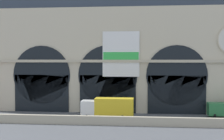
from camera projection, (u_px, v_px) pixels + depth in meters
ground_plane at (104, 118)px, 47.91m from camera, size 200.00×200.00×0.00m
quay_parapet_wall at (99, 120)px, 43.15m from camera, size 90.00×0.70×1.21m
station_building at (110, 50)px, 55.30m from camera, size 46.16×6.04×21.01m
box_truck_center at (108, 108)px, 47.04m from camera, size 7.50×2.91×3.12m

